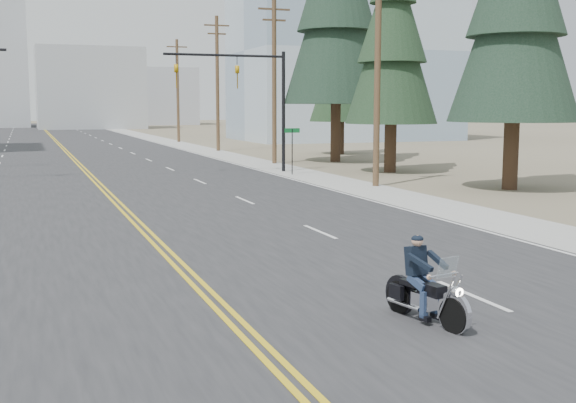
{
  "coord_description": "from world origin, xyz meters",
  "views": [
    {
      "loc": [
        -3.39,
        -8.06,
        3.82
      ],
      "look_at": [
        2.41,
        7.78,
        1.6
      ],
      "focal_mm": 45.0,
      "sensor_mm": 36.0,
      "label": 1
    }
  ],
  "objects": [
    {
      "name": "sidewalk_right",
      "position": [
        11.5,
        70.0,
        0.01
      ],
      "size": [
        3.0,
        200.0,
        0.01
      ],
      "primitive_type": "cube",
      "color": "#A5A5A0",
      "rests_on": "ground"
    },
    {
      "name": "haze_bldg_b",
      "position": [
        8.0,
        125.0,
        7.0
      ],
      "size": [
        18.0,
        14.0,
        14.0
      ],
      "primitive_type": "cube",
      "color": "#ADB2B7",
      "rests_on": "ground"
    },
    {
      "name": "utility_pole_d",
      "position": [
        12.5,
        53.0,
        5.98
      ],
      "size": [
        2.2,
        0.3,
        11.5
      ],
      "color": "brown",
      "rests_on": "ground"
    },
    {
      "name": "utility_pole_b",
      "position": [
        12.5,
        23.0,
        5.98
      ],
      "size": [
        2.2,
        0.3,
        11.5
      ],
      "color": "brown",
      "rests_on": "ground"
    },
    {
      "name": "motorcyclist",
      "position": [
        3.19,
        2.78,
        0.77
      ],
      "size": [
        1.22,
        2.11,
        1.55
      ],
      "primitive_type": null,
      "rotation": [
        0.0,
        0.0,
        3.34
      ],
      "color": "black",
      "rests_on": "ground"
    },
    {
      "name": "glass_building",
      "position": [
        32.0,
        70.0,
        10.0
      ],
      "size": [
        24.0,
        16.0,
        20.0
      ],
      "primitive_type": "cube",
      "color": "#9EB5CC",
      "rests_on": "ground"
    },
    {
      "name": "haze_bldg_c",
      "position": [
        40.0,
        110.0,
        9.0
      ],
      "size": [
        16.0,
        12.0,
        18.0
      ],
      "primitive_type": "cube",
      "color": "#B7BCC6",
      "rests_on": "ground"
    },
    {
      "name": "utility_pole_c",
      "position": [
        12.5,
        38.0,
        5.73
      ],
      "size": [
        2.2,
        0.3,
        11.0
      ],
      "color": "brown",
      "rests_on": "ground"
    },
    {
      "name": "road",
      "position": [
        0.0,
        70.0,
        0.01
      ],
      "size": [
        20.0,
        200.0,
        0.01
      ],
      "primitive_type": "cube",
      "color": "#303033",
      "rests_on": "ground"
    },
    {
      "name": "street_sign",
      "position": [
        10.8,
        30.0,
        1.8
      ],
      "size": [
        0.9,
        0.06,
        2.62
      ],
      "color": "black",
      "rests_on": "ground"
    },
    {
      "name": "conifer_mid",
      "position": [
        16.79,
        29.58,
        8.18
      ],
      "size": [
        5.35,
        5.35,
        14.26
      ],
      "rotation": [
        0.0,
        0.0,
        0.0
      ],
      "color": "#382619",
      "rests_on": "ground"
    },
    {
      "name": "utility_pole_e",
      "position": [
        12.5,
        70.0,
        5.73
      ],
      "size": [
        2.2,
        0.3,
        11.0
      ],
      "color": "brown",
      "rests_on": "ground"
    },
    {
      "name": "haze_bldg_e",
      "position": [
        25.0,
        150.0,
        6.0
      ],
      "size": [
        14.0,
        14.0,
        12.0
      ],
      "primitive_type": "cube",
      "color": "#B7BCC6",
      "rests_on": "ground"
    },
    {
      "name": "conifer_far",
      "position": [
        20.78,
        45.68,
        7.59
      ],
      "size": [
        4.94,
        4.94,
        13.24
      ],
      "rotation": [
        0.0,
        0.0,
        0.12
      ],
      "color": "#382619",
      "rests_on": "ground"
    },
    {
      "name": "traffic_mast_right",
      "position": [
        8.98,
        32.0,
        4.94
      ],
      "size": [
        7.1,
        0.26,
        7.0
      ],
      "color": "black",
      "rests_on": "ground"
    }
  ]
}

